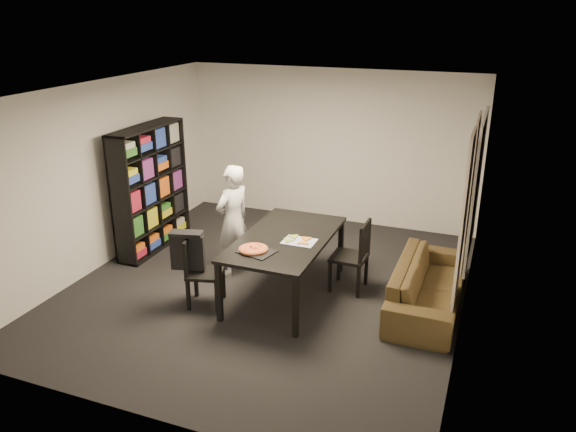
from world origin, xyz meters
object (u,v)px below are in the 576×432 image
at_px(dining_table, 285,242).
at_px(sofa, 428,285).
at_px(bookshelf, 151,189).
at_px(person, 233,221).
at_px(pepperoni_pizza, 253,249).
at_px(chair_right, 356,252).
at_px(baking_tray, 257,252).
at_px(chair_left, 198,267).

distance_m(dining_table, sofa, 1.86).
relative_size(bookshelf, sofa, 0.95).
bearing_deg(person, sofa, 110.67).
xyz_separation_m(dining_table, pepperoni_pizza, (-0.20, -0.53, 0.10)).
relative_size(dining_table, chair_right, 2.00).
height_order(person, baking_tray, person).
bearing_deg(sofa, bookshelf, 85.11).
bearing_deg(chair_left, bookshelf, 34.50).
bearing_deg(person, pepperoni_pizza, 59.44).
bearing_deg(sofa, chair_left, 109.81).
height_order(chair_left, chair_right, chair_right).
bearing_deg(bookshelf, chair_right, -4.65).
distance_m(person, baking_tray, 1.15).
bearing_deg(pepperoni_pizza, dining_table, 69.79).
distance_m(chair_left, chair_right, 2.03).
xyz_separation_m(chair_right, person, (-1.71, -0.11, 0.24)).
relative_size(chair_left, person, 0.58).
bearing_deg(baking_tray, chair_left, -174.00).
bearing_deg(chair_right, dining_table, -60.70).
bearing_deg(bookshelf, baking_tray, -28.43).
distance_m(chair_right, sofa, 0.99).
bearing_deg(person, chair_right, 114.03).
distance_m(dining_table, chair_right, 0.94).
bearing_deg(chair_left, pepperoni_pizza, -97.04).
relative_size(chair_right, baking_tray, 2.41).
bearing_deg(baking_tray, pepperoni_pizza, 163.35).
distance_m(bookshelf, baking_tray, 2.63).
height_order(chair_left, person, person).
xyz_separation_m(dining_table, chair_left, (-0.91, -0.63, -0.22)).
height_order(bookshelf, sofa, bookshelf).
relative_size(baking_tray, sofa, 0.20).
height_order(dining_table, chair_left, chair_left).
xyz_separation_m(chair_left, sofa, (2.68, 0.97, -0.22)).
xyz_separation_m(baking_tray, sofa, (1.92, 0.89, -0.52)).
bearing_deg(dining_table, baking_tray, -104.76).
bearing_deg(chair_right, person, -84.92).
height_order(person, sofa, person).
bearing_deg(dining_table, sofa, 10.74).
distance_m(chair_right, pepperoni_pizza, 1.43).
xyz_separation_m(chair_right, pepperoni_pizza, (-1.02, -0.97, 0.28)).
height_order(dining_table, sofa, dining_table).
relative_size(bookshelf, dining_table, 0.99).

